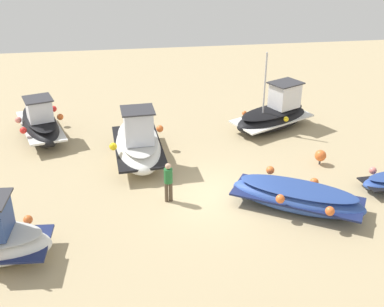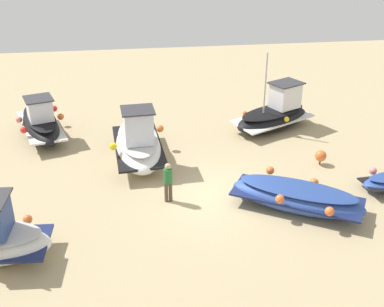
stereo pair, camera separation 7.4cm
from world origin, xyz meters
name	(u,v)px [view 1 (the left image)]	position (x,y,z in m)	size (l,w,h in m)	color
ground_plane	(213,195)	(0.00, 0.00, 0.00)	(46.19, 46.19, 0.00)	tan
fishing_boat_1	(138,143)	(2.65, -3.35, 0.79)	(2.39, 4.87, 2.61)	white
fishing_boat_2	(40,124)	(7.15, -6.41, 0.72)	(2.92, 4.82, 2.17)	black
fishing_boat_3	(297,197)	(-2.83, 1.39, 0.50)	(4.93, 3.87, 1.02)	#2D4C9E
fishing_boat_4	(274,114)	(-4.21, -5.91, 0.73)	(4.65, 3.49, 4.01)	black
person_walking	(168,180)	(1.71, 0.21, 0.91)	(0.32, 0.32, 1.58)	brown
mooring_buoy_0	(320,156)	(-5.01, -1.80, 0.41)	(0.49, 0.49, 0.66)	#3F3F42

